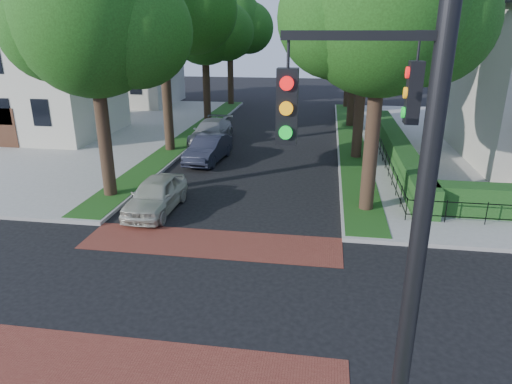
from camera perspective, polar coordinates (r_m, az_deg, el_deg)
ground at (r=13.32m, az=-9.04°, el=-12.39°), size 120.00×120.00×0.00m
sidewalk_nw at (r=38.32m, az=-28.93°, el=6.85°), size 30.00×30.00×0.15m
crosswalk_far at (r=16.00m, az=-5.61°, el=-6.40°), size 9.00×2.20×0.01m
crosswalk_near at (r=10.92m, az=-14.40°, el=-21.05°), size 9.00×2.20×0.01m
grass_strip_ne at (r=30.61m, az=11.79°, el=6.36°), size 1.60×29.80×0.02m
grass_strip_nw at (r=31.89m, az=-8.10°, el=7.12°), size 1.60×29.80×0.02m
tree_right_near at (r=18.02m, az=15.87°, el=20.96°), size 7.75×6.67×10.66m
tree_right_mid at (r=26.02m, az=13.93°, el=21.33°), size 8.25×7.09×11.22m
tree_right_far at (r=34.95m, az=12.58°, el=19.11°), size 7.25×6.23×9.74m
tree_right_back at (r=43.95m, az=11.96°, el=19.66°), size 7.50×6.45×10.20m
tree_left_near at (r=20.10m, az=-19.32°, el=19.40°), size 7.50×6.45×10.20m
tree_left_mid at (r=27.51m, az=-11.41°, el=22.14°), size 8.00×6.88×11.48m
tree_left_far at (r=36.07m, az=-6.22°, el=19.79°), size 7.00×6.02×9.86m
tree_left_back at (r=44.85m, az=-3.12°, el=20.21°), size 7.75×6.66×10.44m
hedge_main_road at (r=26.73m, az=17.17°, el=5.28°), size 1.00×18.00×1.20m
fence_main_road at (r=26.66m, az=15.44°, el=5.08°), size 0.06×18.00×0.90m
house_left_near at (r=34.57m, az=-25.87°, el=14.57°), size 10.00×9.00×10.14m
house_left_far at (r=46.84m, az=-16.11°, el=16.59°), size 10.00×9.00×10.14m
traffic_signal at (r=6.78m, az=18.12°, el=-1.30°), size 2.17×2.00×8.00m
parked_car_front at (r=18.84m, az=-12.42°, el=-0.36°), size 1.70×4.12×1.40m
parked_car_middle at (r=25.60m, az=-5.97°, el=5.37°), size 1.93×4.49×1.44m
parked_car_rear at (r=29.91m, az=-5.62°, el=7.50°), size 2.21×5.10×1.46m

